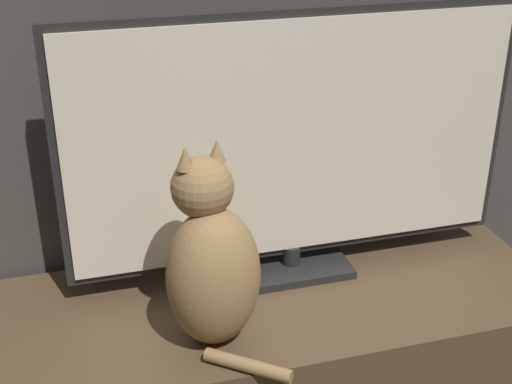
# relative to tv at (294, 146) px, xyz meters

# --- Properties ---
(tv) EXTENTS (1.06, 0.17, 0.64)m
(tv) POSITION_rel_tv_xyz_m (0.00, 0.00, 0.00)
(tv) COLOR black
(tv) RESTS_ON tv_stand
(cat) EXTENTS (0.24, 0.30, 0.43)m
(cat) POSITION_rel_tv_xyz_m (-0.24, -0.21, -0.15)
(cat) COLOR #997547
(cat) RESTS_ON tv_stand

